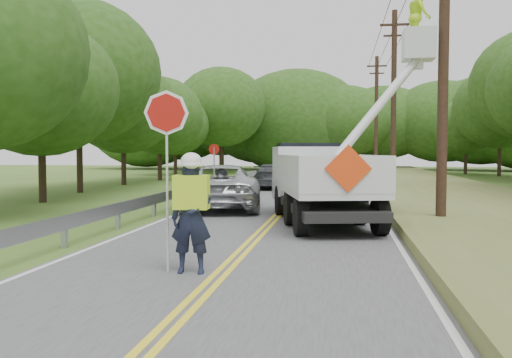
# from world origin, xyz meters

# --- Properties ---
(ground) EXTENTS (140.00, 140.00, 0.00)m
(ground) POSITION_xyz_m (0.00, 0.00, 0.00)
(ground) COLOR #3D5B21
(ground) RESTS_ON ground
(road) EXTENTS (7.20, 96.00, 0.03)m
(road) POSITION_xyz_m (0.00, 14.00, 0.01)
(road) COLOR #49494B
(road) RESTS_ON ground
(guardrail) EXTENTS (0.18, 48.00, 0.77)m
(guardrail) POSITION_xyz_m (-4.02, 14.91, 0.55)
(guardrail) COLOR #A0A1A8
(guardrail) RESTS_ON ground
(utility_poles) EXTENTS (1.60, 43.30, 10.00)m
(utility_poles) POSITION_xyz_m (5.00, 17.02, 5.27)
(utility_poles) COLOR black
(utility_poles) RESTS_ON ground
(tall_grass_verge) EXTENTS (7.00, 96.00, 0.30)m
(tall_grass_verge) POSITION_xyz_m (7.10, 14.00, 0.15)
(tall_grass_verge) COLOR #5F6832
(tall_grass_verge) RESTS_ON ground
(treeline_left) EXTENTS (10.81, 57.39, 11.13)m
(treeline_left) POSITION_xyz_m (-10.59, 29.50, 5.82)
(treeline_left) COLOR #332319
(treeline_left) RESTS_ON ground
(treeline_horizon) EXTENTS (57.42, 13.80, 12.32)m
(treeline_horizon) POSITION_xyz_m (0.65, 56.05, 5.50)
(treeline_horizon) COLOR #22480F
(treeline_horizon) RESTS_ON ground
(flagger) EXTENTS (1.20, 0.53, 3.27)m
(flagger) POSITION_xyz_m (-0.54, 1.91, 1.18)
(flagger) COLOR #191E33
(flagger) RESTS_ON road
(bucket_truck) EXTENTS (5.12, 7.40, 6.89)m
(bucket_truck) POSITION_xyz_m (1.53, 10.09, 1.56)
(bucket_truck) COLOR black
(bucket_truck) RESTS_ON road
(suv_silver) EXTENTS (3.74, 6.37, 1.66)m
(suv_silver) POSITION_xyz_m (-2.33, 12.64, 0.85)
(suv_silver) COLOR #B9BBC1
(suv_silver) RESTS_ON road
(suv_darkgrey) EXTENTS (2.22, 4.96, 1.41)m
(suv_darkgrey) POSITION_xyz_m (-1.82, 23.91, 0.73)
(suv_darkgrey) COLOR #3D4044
(suv_darkgrey) RESTS_ON road
(stop_sign_permanent) EXTENTS (0.54, 0.06, 2.55)m
(stop_sign_permanent) POSITION_xyz_m (-4.02, 18.51, 1.69)
(stop_sign_permanent) COLOR #A0A1A8
(stop_sign_permanent) RESTS_ON ground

